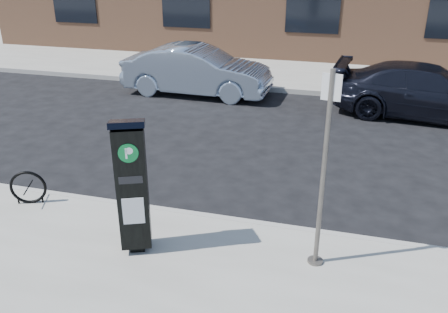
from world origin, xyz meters
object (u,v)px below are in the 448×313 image
(bike_rack, at_px, (28,188))
(parking_kiosk, at_px, (132,185))
(sign_pole, at_px, (323,175))
(car_silver, at_px, (197,71))
(car_dark, at_px, (427,92))

(bike_rack, bearing_deg, parking_kiosk, -38.73)
(sign_pole, bearing_deg, bike_rack, -174.42)
(parking_kiosk, xyz_separation_m, car_silver, (-1.84, 8.36, -0.45))
(sign_pole, xyz_separation_m, car_dark, (2.19, 7.55, -0.82))
(car_silver, distance_m, car_dark, 6.62)
(parking_kiosk, distance_m, car_silver, 8.57)
(parking_kiosk, bearing_deg, bike_rack, 139.21)
(sign_pole, relative_size, car_silver, 0.61)
(parking_kiosk, distance_m, car_dark, 9.26)
(sign_pole, bearing_deg, parking_kiosk, -161.80)
(bike_rack, distance_m, car_silver, 7.63)
(sign_pole, height_order, car_silver, sign_pole)
(parking_kiosk, bearing_deg, car_dark, 35.85)
(sign_pole, distance_m, car_silver, 9.16)
(car_silver, bearing_deg, parking_kiosk, -166.03)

